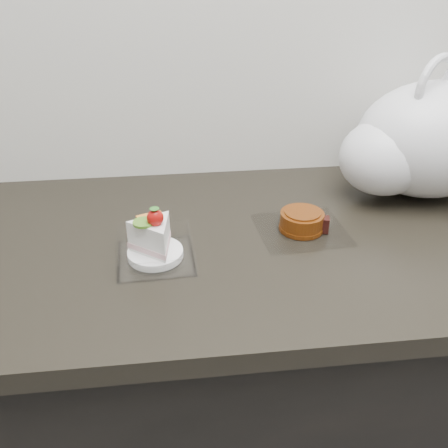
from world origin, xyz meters
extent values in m
cube|color=black|center=(0.00, 1.69, 0.43)|extent=(2.00, 0.60, 0.86)
cube|color=black|center=(0.00, 1.69, 0.88)|extent=(2.04, 0.64, 0.04)
cube|color=white|center=(-0.36, 1.63, 0.90)|extent=(0.15, 0.15, 0.00)
cylinder|color=white|center=(-0.36, 1.63, 0.91)|extent=(0.10, 0.10, 0.01)
ellipsoid|color=red|center=(-0.36, 1.62, 0.99)|extent=(0.03, 0.03, 0.03)
cone|color=#2D7223|center=(-0.36, 1.62, 1.01)|extent=(0.02, 0.02, 0.01)
cylinder|color=#59902A|center=(-0.38, 1.62, 0.98)|extent=(0.04, 0.04, 0.00)
cube|color=orange|center=(-0.37, 1.65, 0.98)|extent=(0.05, 0.03, 0.00)
cube|color=white|center=(-0.07, 1.70, 0.90)|extent=(0.19, 0.18, 0.00)
cylinder|color=#60230B|center=(-0.07, 1.70, 0.92)|extent=(0.11, 0.11, 0.04)
cylinder|color=#60230B|center=(-0.07, 1.70, 0.91)|extent=(0.11, 0.11, 0.01)
cylinder|color=#60230B|center=(-0.07, 1.70, 0.94)|extent=(0.09, 0.09, 0.00)
cube|color=black|center=(-0.03, 1.69, 0.92)|extent=(0.03, 0.03, 0.03)
ellipsoid|color=white|center=(0.25, 1.83, 1.03)|extent=(0.41, 0.37, 0.26)
ellipsoid|color=white|center=(0.14, 1.82, 1.00)|extent=(0.25, 0.24, 0.17)
torus|color=white|center=(0.23, 1.83, 1.14)|extent=(0.13, 0.09, 0.14)
camera|label=1|loc=(-0.33, 0.86, 1.42)|focal=40.00mm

